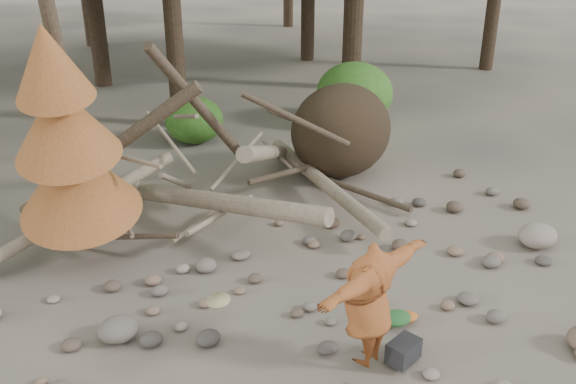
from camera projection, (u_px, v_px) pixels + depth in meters
ground at (368, 311)px, 9.23m from camera, size 120.00×120.00×0.00m
deadfall_pile at (320, 138)px, 13.08m from camera, size 8.55×5.24×3.30m
dead_conifer at (67, 143)px, 9.47m from camera, size 2.06×2.16×4.35m
bush_mid at (194, 120)px, 15.41m from camera, size 1.40×1.40×1.12m
bush_right at (354, 93)px, 16.70m from camera, size 2.00×2.00×1.60m
frisbee_thrower at (368, 303)px, 7.76m from camera, size 3.22×1.13×1.71m
backpack at (403, 355)px, 8.11m from camera, size 0.49×0.39×0.28m
cloth_green at (397, 321)px, 8.87m from camera, size 0.41×0.34×0.15m
cloth_orange at (408, 320)px, 8.94m from camera, size 0.27×0.22×0.10m
boulder_mid_right at (538, 236)px, 10.86m from camera, size 0.67×0.61×0.40m
boulder_mid_left at (118, 329)px, 8.56m from camera, size 0.55×0.49×0.33m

